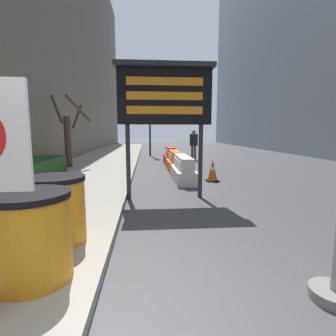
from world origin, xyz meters
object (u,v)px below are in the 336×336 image
jersey_barrier_white (183,170)px  barrel_drum_middle (56,209)px  traffic_light_near_curb (150,105)px  jersey_barrier_red_striped (170,156)px  barrel_drum_foreground (31,236)px  jersey_barrier_orange_near (175,161)px  message_board (165,97)px  traffic_cone_mid (180,159)px  traffic_cone_near (213,170)px  pedestrian_worker (194,142)px

jersey_barrier_white → barrel_drum_middle: bearing=-116.0°
traffic_light_near_curb → jersey_barrier_white: bearing=-84.0°
jersey_barrier_red_striped → traffic_light_near_curb: 5.04m
barrel_drum_middle → jersey_barrier_red_striped: bearing=76.0°
barrel_drum_foreground → jersey_barrier_orange_near: bearing=74.3°
barrel_drum_foreground → message_board: 4.17m
jersey_barrier_red_striped → traffic_cone_mid: size_ratio=2.21×
jersey_barrier_red_striped → traffic_cone_mid: jersey_barrier_red_striped is taller
barrel_drum_foreground → jersey_barrier_red_striped: barrel_drum_foreground is taller
jersey_barrier_red_striped → jersey_barrier_white: bearing=-90.0°
barrel_drum_middle → jersey_barrier_orange_near: barrel_drum_middle is taller
jersey_barrier_orange_near → traffic_light_near_curb: size_ratio=0.41×
barrel_drum_foreground → jersey_barrier_orange_near: size_ratio=0.48×
message_board → jersey_barrier_orange_near: (0.72, 4.52, -1.97)m
jersey_barrier_white → traffic_cone_near: 0.92m
jersey_barrier_white → traffic_cone_mid: bearing=84.1°
barrel_drum_middle → jersey_barrier_red_striped: (2.30, 9.22, -0.20)m
barrel_drum_foreground → barrel_drum_middle: same height
barrel_drum_foreground → jersey_barrier_white: size_ratio=0.40×
barrel_drum_middle → barrel_drum_foreground: bearing=-85.8°
traffic_light_near_curb → jersey_barrier_orange_near: bearing=-81.7°
barrel_drum_middle → jersey_barrier_white: (2.30, 4.73, -0.21)m
message_board → jersey_barrier_orange_near: message_board is taller
barrel_drum_middle → traffic_cone_mid: 8.16m
traffic_cone_near → jersey_barrier_red_striped: bearing=101.0°
barrel_drum_foreground → jersey_barrier_orange_near: (2.24, 7.98, -0.22)m
jersey_barrier_orange_near → traffic_cone_mid: bearing=63.9°
jersey_barrier_orange_near → jersey_barrier_red_striped: bearing=90.0°
jersey_barrier_white → jersey_barrier_orange_near: jersey_barrier_white is taller
barrel_drum_foreground → pedestrian_worker: bearing=72.4°
jersey_barrier_orange_near → message_board: bearing=-99.1°
barrel_drum_foreground → pedestrian_worker: (3.64, 11.49, 0.41)m
traffic_light_near_curb → jersey_barrier_red_striped: bearing=-77.5°
traffic_cone_near → traffic_cone_mid: 3.23m
jersey_barrier_white → pedestrian_worker: 6.07m
barrel_drum_middle → jersey_barrier_red_striped: barrel_drum_middle is taller
barrel_drum_foreground → traffic_cone_mid: 8.98m
jersey_barrier_white → traffic_cone_near: jersey_barrier_white is taller
barrel_drum_middle → jersey_barrier_red_striped: size_ratio=0.49×
pedestrian_worker → traffic_cone_mid: bearing=-41.2°
jersey_barrier_orange_near → pedestrian_worker: 3.82m
message_board → traffic_cone_mid: bearing=78.7°
jersey_barrier_white → traffic_light_near_curb: 9.07m
traffic_cone_mid → barrel_drum_foreground: bearing=-106.5°
barrel_drum_middle → jersey_barrier_orange_near: 7.47m
barrel_drum_middle → message_board: (1.58, 2.58, 1.75)m
traffic_cone_near → jersey_barrier_white: bearing=169.0°
message_board → traffic_light_near_curb: size_ratio=0.68×
jersey_barrier_red_striped → traffic_cone_near: (0.90, -4.66, -0.01)m
traffic_cone_mid → pedestrian_worker: pedestrian_worker is taller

